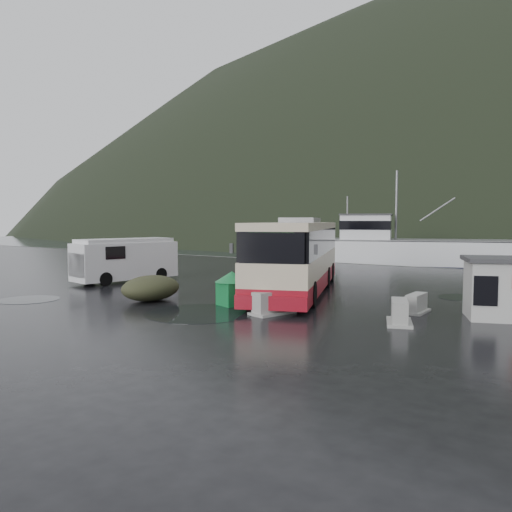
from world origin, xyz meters
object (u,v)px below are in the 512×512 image
Objects in this scene: coach_bus at (297,292)px; waste_bin_right at (232,305)px; dome_tent at (151,301)px; ticket_kiosk at (505,319)px; jersey_barrier_b at (416,313)px; waste_bin_left at (295,300)px; jersey_barrier_a at (272,314)px; fishing_trawler at (426,259)px; white_van at (126,282)px; jersey_barrier_c at (399,324)px.

coach_bus is 9.17× the size of waste_bin_right.
waste_bin_right is 3.93m from dome_tent.
ticket_kiosk is 1.95× the size of jersey_barrier_b.
waste_bin_left reaches higher than jersey_barrier_a.
ticket_kiosk reaches higher than waste_bin_left.
dome_tent is 0.12× the size of fishing_trawler.
dome_tent is (-4.05, -6.17, 0.00)m from coach_bus.
ticket_kiosk is 0.12× the size of fishing_trawler.
white_van is 20.29m from ticket_kiosk.
jersey_barrier_a is at bearing -15.51° from waste_bin_right.
white_van is 4.33× the size of waste_bin_left.
waste_bin_right is (-0.27, -5.11, 0.00)m from coach_bus.
waste_bin_right reaches higher than jersey_barrier_a.
jersey_barrier_a is (12.70, -3.75, 0.00)m from white_van.
coach_bus reaches higher than dome_tent.
jersey_barrier_a is 5.66m from jersey_barrier_b.
fishing_trawler is (-0.78, 31.82, 0.00)m from waste_bin_right.
dome_tent is at bearing -164.28° from waste_bin_right.
jersey_barrier_a is at bearing -6.12° from white_van.
white_van is 17.21m from jersey_barrier_b.
coach_bus reaches higher than waste_bin_left.
coach_bus is at bearing 117.70° from waste_bin_left.
jersey_barrier_a is (0.98, -3.44, 0.00)m from waste_bin_left.
white_van is 17.60m from jersey_barrier_c.
fishing_trawler is (-7.94, 31.58, 0.00)m from jersey_barrier_c.
fishing_trawler reaches higher than jersey_barrier_c.
jersey_barrier_c is 0.07× the size of fishing_trawler.
jersey_barrier_a is (2.22, -5.80, 0.00)m from coach_bus.
dome_tent is at bearing -144.39° from coach_bus.
white_van is at bearing 160.22° from ticket_kiosk.
waste_bin_right is 7.16m from jersey_barrier_c.
fishing_trawler reaches higher than coach_bus.
coach_bus is at bearing 21.38° from white_van.
dome_tent is at bearing -160.53° from jersey_barrier_b.
coach_bus is at bearing 160.64° from jersey_barrier_b.
ticket_kiosk is at bearing -31.52° from coach_bus.
ticket_kiosk reaches higher than waste_bin_right.
dome_tent is 14.53m from ticket_kiosk.
waste_bin_left is at bearing 156.02° from jersey_barrier_c.
jersey_barrier_c is at bearing -86.24° from jersey_barrier_b.
jersey_barrier_b is at bearing 9.28° from white_van.
dome_tent reaches higher than jersey_barrier_a.
waste_bin_right reaches higher than dome_tent.
coach_bus reaches higher than white_van.
fishing_trawler is at bearing 94.49° from waste_bin_left.
coach_bus is 2.67m from waste_bin_left.
white_van is at bearing 169.92° from coach_bus.
dome_tent is 1.01× the size of ticket_kiosk.
jersey_barrier_c is 32.56m from fishing_trawler.
fishing_trawler is (-2.28, 29.07, 0.00)m from waste_bin_left.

